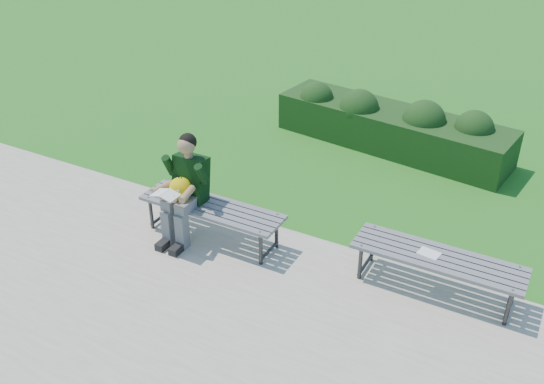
% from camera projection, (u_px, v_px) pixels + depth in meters
% --- Properties ---
extents(ground, '(80.00, 80.00, 0.00)m').
position_uv_depth(ground, '(281.00, 228.00, 7.63)').
color(ground, '#267123').
rests_on(ground, ground).
extents(walkway, '(30.00, 3.50, 0.02)m').
position_uv_depth(walkway, '(203.00, 310.00, 6.30)').
color(walkway, beige).
rests_on(walkway, ground).
extents(hedge, '(3.81, 1.43, 0.90)m').
position_uv_depth(hedge, '(392.00, 125.00, 9.45)').
color(hedge, '#134410').
rests_on(hedge, ground).
extents(bench_left, '(1.80, 0.50, 0.46)m').
position_uv_depth(bench_left, '(212.00, 210.00, 7.23)').
color(bench_left, slate).
rests_on(bench_left, walkway).
extents(bench_right, '(1.80, 0.50, 0.46)m').
position_uv_depth(bench_right, '(438.00, 260.00, 6.36)').
color(bench_right, slate).
rests_on(bench_right, walkway).
extents(seated_boy, '(0.56, 0.76, 1.31)m').
position_uv_depth(seated_boy, '(184.00, 186.00, 7.13)').
color(seated_boy, gray).
rests_on(seated_boy, walkway).
extents(paper_sheet, '(0.24, 0.19, 0.01)m').
position_uv_depth(paper_sheet, '(429.00, 253.00, 6.37)').
color(paper_sheet, white).
rests_on(paper_sheet, bench_right).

